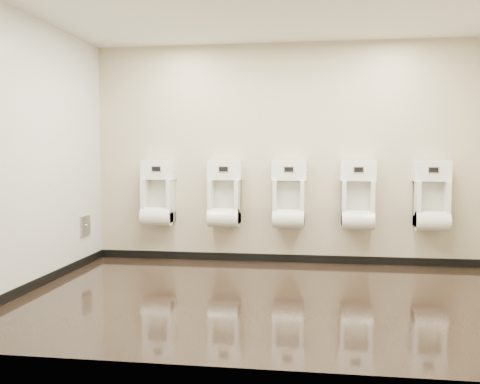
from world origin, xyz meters
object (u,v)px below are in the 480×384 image
at_px(urinal_0, 158,198).
at_px(urinal_1, 224,199).
at_px(access_panel, 85,226).
at_px(urinal_4, 432,201).
at_px(urinal_2, 289,199).
at_px(urinal_3, 358,200).

relative_size(urinal_0, urinal_1, 1.00).
xyz_separation_m(access_panel, urinal_1, (1.70, 0.40, 0.33)).
xyz_separation_m(urinal_0, urinal_4, (3.43, 0.00, 0.00)).
bearing_deg(access_panel, urinal_0, 26.02).
bearing_deg(urinal_1, urinal_0, 180.00).
xyz_separation_m(urinal_0, urinal_1, (0.88, 0.00, 0.00)).
height_order(access_panel, urinal_2, urinal_2).
xyz_separation_m(urinal_2, urinal_3, (0.85, 0.00, 0.00)).
bearing_deg(urinal_1, urinal_3, 0.00).
bearing_deg(urinal_2, urinal_4, 0.00).
xyz_separation_m(urinal_0, urinal_3, (2.55, 0.00, 0.00)).
xyz_separation_m(urinal_3, urinal_4, (0.88, 0.00, 0.00)).
bearing_deg(urinal_2, access_panel, -170.95).
xyz_separation_m(urinal_0, urinal_2, (1.70, 0.00, 0.00)).
distance_m(urinal_3, urinal_4, 0.88).
bearing_deg(urinal_2, urinal_0, 180.00).
height_order(access_panel, urinal_1, urinal_1).
height_order(urinal_0, urinal_2, same).
height_order(urinal_0, urinal_4, same).
distance_m(urinal_2, urinal_4, 1.73).
xyz_separation_m(urinal_2, urinal_4, (1.73, 0.00, 0.00)).
height_order(urinal_0, urinal_3, same).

